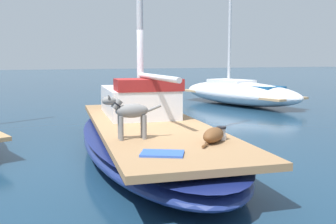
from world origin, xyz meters
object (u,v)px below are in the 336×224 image
dog_brown (214,135)px  dog_grey (129,112)px  sailboat_main (150,140)px  deck_winch (221,134)px  moored_boat_starboard_side (239,92)px  deck_towel (162,153)px

dog_brown → dog_grey: bearing=150.9°
sailboat_main → deck_winch: size_ratio=35.40×
moored_boat_starboard_side → dog_brown: bearing=-122.7°
dog_grey → dog_brown: bearing=-29.1°
deck_winch → deck_towel: (-1.17, -0.56, -0.08)m
deck_towel → moored_boat_starboard_side: size_ratio=0.09×
dog_grey → deck_towel: bearing=-82.5°
sailboat_main → dog_grey: dog_grey is taller
deck_winch → deck_towel: bearing=-154.4°
sailboat_main → deck_winch: (0.55, -1.88, 0.42)m
sailboat_main → deck_winch: deck_winch is taller
deck_winch → moored_boat_starboard_side: bearing=57.8°
dog_brown → moored_boat_starboard_side: bearing=57.3°
moored_boat_starboard_side → deck_towel: bearing=-125.7°
dog_brown → deck_towel: bearing=-154.7°
sailboat_main → deck_winch: bearing=-73.7°
dog_grey → moored_boat_starboard_side: bearing=50.2°
deck_towel → dog_brown: bearing=25.3°
sailboat_main → deck_towel: bearing=-104.3°
deck_towel → deck_winch: bearing=25.6°
sailboat_main → moored_boat_starboard_side: moored_boat_starboard_side is taller
deck_towel → sailboat_main: bearing=75.7°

